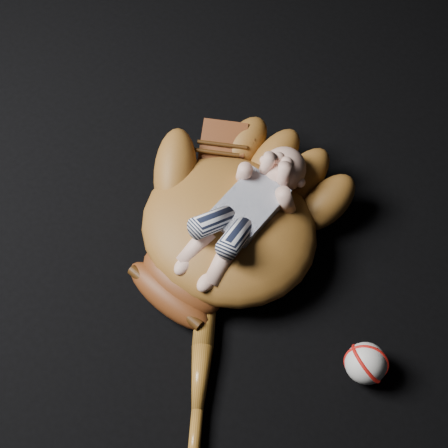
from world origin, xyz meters
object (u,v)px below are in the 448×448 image
Objects in this scene: newborn_baby at (240,215)px; baseball_bat at (202,360)px; baseball_glove at (229,223)px; baseball at (366,363)px.

newborn_baby reaches higher than baseball_bat.
baseball_glove is 1.18× the size of baseball_bat.
baseball_glove is 1.50× the size of newborn_baby.
baseball reaches higher than baseball_bat.
baseball_bat is at bearing -144.15° from baseball.
baseball is at bearing -6.55° from baseball_glove.
baseball_bat is at bearing -60.12° from baseball_glove.
baseball is at bearing -10.80° from newborn_baby.
newborn_baby is 0.78× the size of baseball_bat.
baseball is (0.36, -0.07, -0.10)m from newborn_baby.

